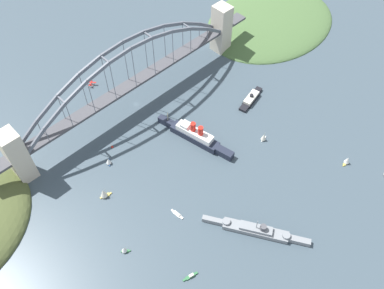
# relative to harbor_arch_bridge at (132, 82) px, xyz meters

# --- Properties ---
(ground_plane) EXTENTS (1400.00, 1400.00, 0.00)m
(ground_plane) POSITION_rel_harbor_arch_bridge_xyz_m (-0.00, -0.00, -29.18)
(ground_plane) COLOR #3D4C56
(harbor_arch_bridge) EXTENTS (303.05, 17.29, 73.27)m
(harbor_arch_bridge) POSITION_rel_harbor_arch_bridge_xyz_m (0.00, 0.00, 0.00)
(harbor_arch_bridge) COLOR beige
(harbor_arch_bridge) RESTS_ON ground
(headland_west_shore) EXTENTS (167.92, 130.18, 17.58)m
(headland_west_shore) POSITION_rel_harbor_arch_bridge_xyz_m (-199.59, 5.94, -29.18)
(headland_west_shore) COLOR #476638
(headland_west_shore) RESTS_ON ground
(ocean_liner) EXTENTS (21.83, 79.96, 20.84)m
(ocean_liner) POSITION_rel_harbor_arch_bridge_xyz_m (-10.40, 72.52, -23.32)
(ocean_liner) COLOR #1E2333
(ocean_liner) RESTS_ON ground
(naval_cruiser) EXTENTS (47.70, 74.51, 17.23)m
(naval_cruiser) POSITION_rel_harbor_arch_bridge_xyz_m (19.84, 171.45, -26.03)
(naval_cruiser) COLOR gray
(naval_cruiser) RESTS_ON ground
(harbor_ferry_steamer) EXTENTS (37.55, 14.87, 7.69)m
(harbor_ferry_steamer) POSITION_rel_harbor_arch_bridge_xyz_m (-84.65, 75.43, -26.85)
(harbor_ferry_steamer) COLOR black
(harbor_ferry_steamer) RESTS_ON ground
(seaplane_taxiing_near_bridge) EXTENTS (8.67, 8.91, 4.96)m
(seaplane_taxiing_near_bridge) POSITION_rel_harbor_arch_bridge_xyz_m (15.89, -51.87, -27.02)
(seaplane_taxiing_near_bridge) COLOR #B7B7B2
(seaplane_taxiing_near_bridge) RESTS_ON ground
(small_boat_0) EXTENTS (8.08, 5.06, 9.29)m
(small_boat_0) POSITION_rel_harbor_arch_bridge_xyz_m (-54.68, 116.27, -24.83)
(small_boat_0) COLOR silver
(small_boat_0) RESTS_ON ground
(small_boat_1) EXTENTS (6.74, 6.01, 7.15)m
(small_boat_1) POSITION_rel_harbor_arch_bridge_xyz_m (103.33, 113.01, -25.86)
(small_boat_1) COLOR #2D6B3D
(small_boat_1) RESTS_ON ground
(small_boat_2) EXTENTS (8.45, 4.77, 8.88)m
(small_boat_2) POSITION_rel_harbor_arch_bridge_xyz_m (-87.01, 183.51, -25.10)
(small_boat_2) COLOR gold
(small_boat_2) RESTS_ON ground
(small_boat_4) EXTENTS (3.53, 12.40, 1.76)m
(small_boat_4) POSITION_rel_harbor_arch_bridge_xyz_m (53.65, 117.83, -28.55)
(small_boat_4) COLOR silver
(small_boat_4) RESTS_ON ground
(small_boat_5) EXTENTS (10.22, 6.74, 11.02)m
(small_boat_5) POSITION_rel_harbor_arch_bridge_xyz_m (85.34, 63.66, -24.10)
(small_boat_5) COLOR gold
(small_boat_5) RESTS_ON ground
(small_boat_6) EXTENTS (6.12, 7.70, 7.65)m
(small_boat_6) POSITION_rel_harbor_arch_bridge_xyz_m (62.44, 39.50, -25.54)
(small_boat_6) COLOR #234C8C
(small_boat_6) RESTS_ON ground
(small_boat_7) EXTENTS (12.20, 4.26, 2.40)m
(small_boat_7) POSITION_rel_harbor_arch_bridge_xyz_m (80.95, 161.45, -28.33)
(small_boat_7) COLOR #2D6B3D
(small_boat_7) RESTS_ON ground
(channel_marker_buoy) EXTENTS (2.20, 2.20, 2.75)m
(channel_marker_buoy) POSITION_rel_harbor_arch_bridge_xyz_m (49.38, 26.77, -28.06)
(channel_marker_buoy) COLOR red
(channel_marker_buoy) RESTS_ON ground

